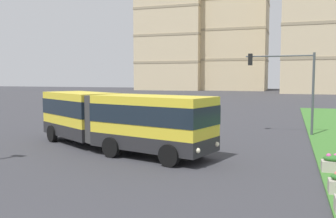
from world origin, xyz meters
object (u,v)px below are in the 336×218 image
at_px(articulated_bus, 115,119).
at_px(car_navy_sedan, 106,123).
at_px(traffic_light_far_right, 289,78).
at_px(apartment_tower_westcentre, 232,4).
at_px(apartment_tower_west, 174,26).
at_px(apartment_tower_centre, 321,11).
at_px(flower_planter_4, 336,163).

height_order(articulated_bus, car_navy_sedan, articulated_bus).
relative_size(articulated_bus, traffic_light_far_right, 2.12).
height_order(traffic_light_far_right, apartment_tower_westcentre, apartment_tower_westcentre).
xyz_separation_m(car_navy_sedan, apartment_tower_west, (-23.96, 91.75, 19.85)).
bearing_deg(traffic_light_far_right, apartment_tower_centre, 84.81).
height_order(traffic_light_far_right, apartment_tower_centre, apartment_tower_centre).
bearing_deg(flower_planter_4, articulated_bus, 170.82).
height_order(flower_planter_4, apartment_tower_westcentre, apartment_tower_westcentre).
bearing_deg(apartment_tower_centre, apartment_tower_westcentre, 145.15).
bearing_deg(traffic_light_far_right, flower_planter_4, -79.02).
relative_size(apartment_tower_westcentre, apartment_tower_centre, 1.32).
bearing_deg(articulated_bus, apartment_tower_westcentre, 95.28).
xyz_separation_m(car_navy_sedan, apartment_tower_westcentre, (-5.93, 94.29, 25.96)).
height_order(car_navy_sedan, apartment_tower_centre, apartment_tower_centre).
bearing_deg(apartment_tower_west, apartment_tower_westcentre, 8.04).
distance_m(articulated_bus, car_navy_sedan, 6.08).
bearing_deg(apartment_tower_west, apartment_tower_centre, -18.92).
relative_size(articulated_bus, car_navy_sedan, 2.57).
xyz_separation_m(articulated_bus, apartment_tower_centre, (15.50, 82.17, 18.63)).
bearing_deg(articulated_bus, traffic_light_far_right, 43.52).
distance_m(flower_planter_4, apartment_tower_west, 107.52).
distance_m(traffic_light_far_right, apartment_tower_west, 96.96).
bearing_deg(flower_planter_4, car_navy_sedan, 154.09).
distance_m(apartment_tower_westcentre, apartment_tower_centre, 30.76).
height_order(traffic_light_far_right, apartment_tower_west, apartment_tower_west).
bearing_deg(flower_planter_4, apartment_tower_westcentre, 101.15).
bearing_deg(flower_planter_4, traffic_light_far_right, 100.98).
xyz_separation_m(apartment_tower_west, apartment_tower_centre, (42.71, -14.64, -0.33)).
bearing_deg(traffic_light_far_right, car_navy_sedan, -164.73).
bearing_deg(apartment_tower_westcentre, car_navy_sedan, -86.40).
relative_size(articulated_bus, flower_planter_4, 10.64).
xyz_separation_m(articulated_bus, traffic_light_far_right, (8.79, 8.35, 2.23)).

